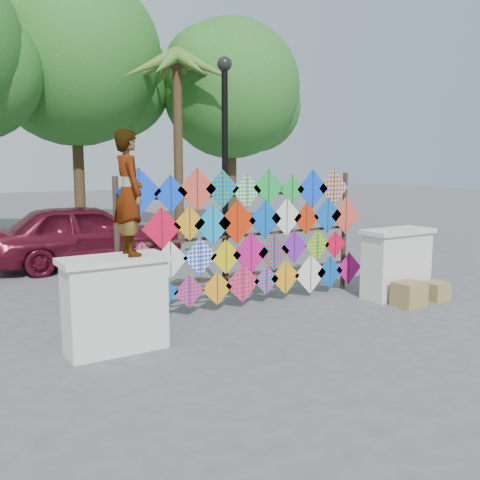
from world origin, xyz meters
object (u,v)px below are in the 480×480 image
at_px(vendor_woman, 129,193).
at_px(kite_rack, 254,236).
at_px(sedan, 87,235).
at_px(lamppost, 225,152).

bearing_deg(vendor_woman, kite_rack, -67.06).
bearing_deg(sedan, vendor_woman, 171.90).
bearing_deg(kite_rack, vendor_woman, -160.28).
distance_m(kite_rack, vendor_woman, 2.87).
distance_m(kite_rack, sedan, 5.33).
xyz_separation_m(kite_rack, sedan, (-1.43, 5.11, -0.47)).
distance_m(vendor_woman, lamppost, 3.58).
distance_m(vendor_woman, sedan, 6.29).
xyz_separation_m(sedan, lamppost, (1.61, -3.84, 1.92)).
relative_size(vendor_woman, sedan, 0.36).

